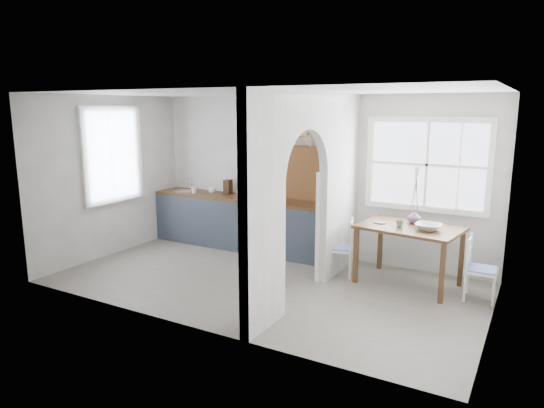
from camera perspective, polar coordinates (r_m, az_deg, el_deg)
The scene contains 26 objects.
floor at distance 6.87m, azimuth -0.97°, elevation -9.22°, with size 5.80×3.20×0.01m, color #6D6253.
ceiling at distance 6.43m, azimuth -1.05°, elevation 13.01°, with size 5.80×3.20×0.01m, color silver.
walls at distance 6.53m, azimuth -1.01°, elevation 1.53°, with size 5.81×3.21×2.60m.
partition at distance 6.23m, azimuth 4.82°, elevation 2.43°, with size 0.12×3.20×2.60m.
kitchen_window at distance 8.30m, azimuth -18.45°, elevation 5.50°, with size 0.10×1.16×1.50m, color white, non-canonical shape.
nook_window at distance 7.30m, azimuth 17.76°, elevation 4.42°, with size 1.76×0.10×1.30m, color white, non-canonical shape.
counter at distance 8.38m, azimuth -3.06°, elevation -2.16°, with size 3.50×0.60×0.90m.
sink at distance 9.03m, azimuth -10.16°, elevation 1.46°, with size 0.40×0.40×0.02m, color silver.
backsplash at distance 7.99m, azimuth 3.46°, elevation 3.68°, with size 1.65×0.03×0.90m, color brown.
shelf at distance 7.85m, azimuth 3.24°, elevation 8.36°, with size 1.75×0.20×0.21m.
pendant_lamp at distance 7.40m, azimuth 4.54°, elevation 7.19°, with size 0.26×0.26×0.16m, color #F2E8CC.
utensil_rail at distance 7.03m, azimuth 7.03°, elevation 3.40°, with size 0.02×0.02×0.50m, color silver.
dining_table at distance 6.94m, azimuth 15.72°, elevation -5.86°, with size 1.32×0.88×0.82m, color brown, non-canonical shape.
chair_left at distance 7.12m, azimuth 7.91°, elevation -5.04°, with size 0.38×0.38×0.83m, color white, non-canonical shape.
chair_right at distance 6.70m, azimuth 23.44°, elevation -7.04°, with size 0.37×0.37×0.82m, color white, non-canonical shape.
kettle at distance 7.45m, azimuth 6.74°, elevation 0.51°, with size 0.20×0.16×0.24m, color white, non-canonical shape.
mug_a at distance 8.75m, azimuth -9.14°, elevation 1.62°, with size 0.12×0.12×0.11m, color white.
mug_b at distance 8.72m, azimuth -7.08°, elevation 1.62°, with size 0.13×0.13×0.10m, color white.
knife_block at distance 8.62m, azimuth -5.21°, elevation 2.03°, with size 0.11×0.16×0.25m, color #432C18.
jar at distance 8.32m, azimuth -3.64°, elevation 1.41°, with size 0.10×0.10×0.16m, color #897557.
towel_magenta at distance 7.37m, azimuth 6.84°, elevation -5.59°, with size 0.02×0.03×0.50m, color #C62E5E.
towel_orange at distance 7.33m, azimuth 6.66°, elevation -5.89°, with size 0.02×0.03×0.54m, color orange.
bowl at distance 6.71m, azimuth 17.91°, elevation -2.56°, with size 0.34×0.34×0.08m, color beige.
table_cup at distance 6.74m, azimuth 14.79°, elevation -2.22°, with size 0.11×0.11×0.10m, color gray.
plate at distance 6.93m, azimuth 12.58°, elevation -2.14°, with size 0.17×0.17×0.01m, color #363131.
vase at distance 6.99m, azimuth 16.40°, elevation -1.45°, with size 0.18×0.18×0.19m, color #634674.
Camera 1 is at (3.26, -5.54, 2.41)m, focal length 32.00 mm.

